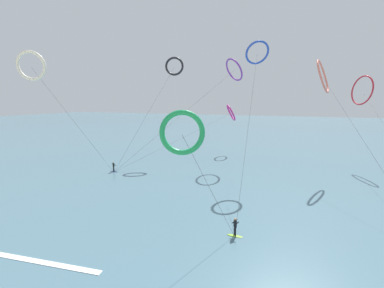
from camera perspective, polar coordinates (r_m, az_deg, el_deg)
name	(u,v)px	position (r m, az deg, el deg)	size (l,w,h in m)	color
sea_water	(268,130)	(109.87, 16.59, 3.12)	(400.00, 200.00, 0.08)	slate
surfer_lime	(235,228)	(23.78, 9.63, -18.10)	(1.40, 0.71, 1.70)	#8CC62D
surfer_navy	(114,167)	(44.70, -17.15, -5.04)	(1.40, 0.68, 1.70)	navy
kite_cobalt	(257,53)	(41.48, 14.41, 19.18)	(4.24, 21.77, 20.58)	#2647B7
kite_magenta	(231,113)	(58.05, 8.71, 6.95)	(16.19, 25.28, 11.08)	#CC288E
kite_emerald	(182,132)	(18.28, -2.19, 2.61)	(4.96, 5.25, 11.27)	#199351
kite_charcoal	(174,66)	(52.71, -3.98, 16.97)	(6.82, 14.64, 20.44)	black
kite_ivory	(31,66)	(38.97, -32.33, 14.58)	(5.40, 11.35, 18.05)	silver
kite_crimson	(362,90)	(54.60, 33.81, 9.95)	(2.94, 42.41, 16.26)	red
kite_coral	(323,76)	(45.21, 27.28, 13.31)	(8.53, 25.64, 18.16)	#EA7260
kite_violet	(234,70)	(49.75, 9.38, 16.07)	(19.18, 17.25, 19.57)	purple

